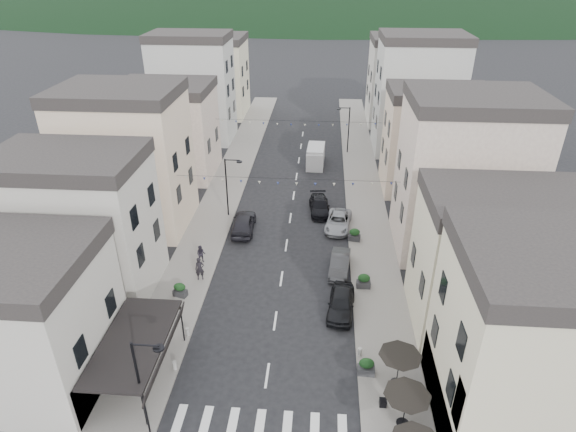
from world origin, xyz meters
name	(u,v)px	position (x,y,z in m)	size (l,w,h in m)	color
sidewalk_left	(226,189)	(-7.50, 32.00, 0.06)	(4.00, 76.00, 0.12)	slate
sidewalk_right	(364,193)	(7.50, 32.00, 0.06)	(4.00, 76.00, 0.12)	slate
bistro_building	(546,351)	(14.50, 4.00, 5.00)	(10.00, 8.00, 10.00)	beige
boutique_awning	(138,342)	(-7.25, 5.00, 3.11)	(3.77, 7.50, 3.28)	black
buildings_row_left	(172,118)	(-14.50, 37.75, 6.12)	(10.20, 54.16, 14.00)	#BBB6AC
buildings_row_right	(431,125)	(14.50, 36.59, 6.32)	(10.20, 54.16, 14.50)	beige
cafe_terrace	(407,399)	(7.70, 2.80, 2.36)	(2.50, 8.10, 2.53)	black
streetlamp_left_near	(143,377)	(-5.82, 2.00, 3.70)	(1.70, 0.56, 6.00)	black
streetlamp_left_far	(229,182)	(-5.82, 26.00, 3.70)	(1.70, 0.56, 6.00)	black
streetlamp_right_far	(347,125)	(5.82, 44.00, 3.70)	(1.70, 0.56, 6.00)	black
bollards	(266,377)	(0.00, 5.50, 0.42)	(11.66, 10.26, 0.60)	gray
bunting_near	(287,182)	(0.00, 22.00, 5.65)	(19.00, 0.28, 0.62)	black
bunting_far	(298,124)	(0.00, 38.00, 5.65)	(19.00, 0.28, 0.62)	black
parked_car_a	(341,303)	(4.60, 12.38, 0.77)	(1.81, 4.49, 1.53)	black
parked_car_b	(340,264)	(4.60, 17.41, 0.70)	(1.47, 4.23, 1.39)	#313133
parked_car_c	(338,222)	(4.60, 24.46, 0.66)	(2.20, 4.78, 1.33)	#93949B
parked_car_d	(320,206)	(2.80, 27.50, 0.67)	(1.88, 4.63, 1.35)	black
parked_car_e	(243,223)	(-4.14, 23.21, 0.84)	(1.99, 4.94, 1.68)	black
delivery_van	(316,155)	(2.10, 39.75, 1.19)	(2.18, 5.14, 2.43)	#BABABC
pedestrian_a	(200,269)	(-6.33, 15.33, 1.08)	(0.70, 0.46, 1.92)	black
pedestrian_b	(201,254)	(-6.80, 17.69, 0.89)	(0.75, 0.59, 1.55)	#231F2A
planter_la	(141,349)	(-8.09, 6.83, 0.74)	(1.15, 0.64, 1.28)	#29292B
planter_lb	(180,290)	(-7.34, 13.13, 0.67)	(1.12, 0.81, 1.13)	#2A2A2C
planter_ra	(366,367)	(6.00, 6.51, 0.69)	(1.08, 0.62, 1.18)	#323335
planter_rb	(364,281)	(6.38, 15.24, 0.70)	(1.06, 0.59, 1.19)	#2F2E31
planter_rc	(354,235)	(6.00, 22.12, 0.69)	(1.14, 0.76, 1.18)	#2A2A2C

